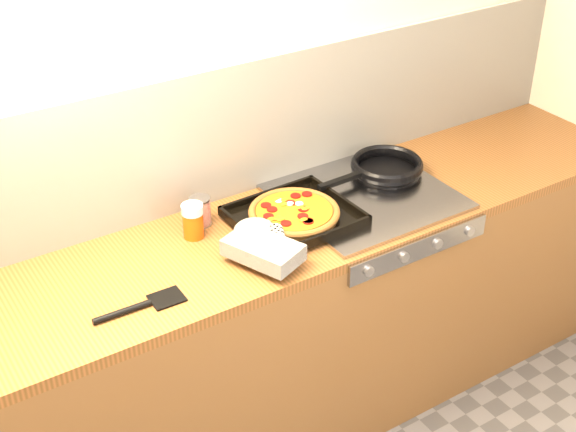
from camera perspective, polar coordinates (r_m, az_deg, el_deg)
room_shell at (r=2.82m, az=-5.11°, el=5.65°), size 3.20×3.20×3.20m
counter_run at (r=3.00m, az=-1.83°, el=-8.53°), size 3.20×0.62×0.90m
stovetop at (r=2.94m, az=5.53°, el=1.36°), size 0.60×0.56×0.02m
pizza_on_tray at (r=2.71m, az=-0.26°, el=-0.45°), size 0.54×0.48×0.07m
frying_pan at (r=3.08m, az=6.95°, el=3.46°), size 0.46×0.28×0.05m
tomato_can at (r=2.77m, az=-6.25°, el=0.34°), size 0.08×0.08×0.10m
juice_glass at (r=2.70m, az=-6.77°, el=-0.33°), size 0.09×0.09×0.12m
wooden_spoon at (r=2.94m, az=0.53°, el=1.60°), size 0.30×0.05×0.02m
black_spatula at (r=2.43m, az=-10.40°, el=-6.32°), size 0.28×0.09×0.02m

